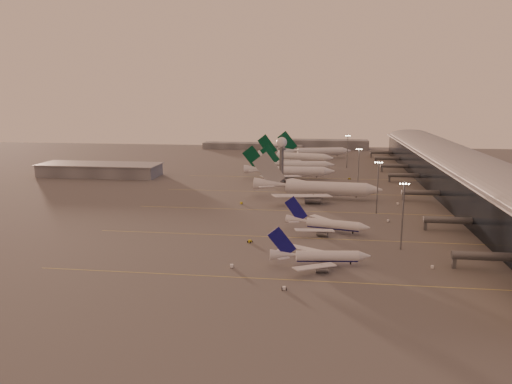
# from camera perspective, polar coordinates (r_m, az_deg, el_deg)

# --- Properties ---
(ground) EXTENTS (700.00, 700.00, 0.00)m
(ground) POSITION_cam_1_polar(r_m,az_deg,el_deg) (188.46, -1.60, -5.88)
(ground) COLOR #4D4B4B
(ground) RESTS_ON ground
(taxiway_markings) EXTENTS (180.00, 185.25, 0.02)m
(taxiway_markings) POSITION_cam_1_polar(r_m,az_deg,el_deg) (240.30, 7.61, -2.19)
(taxiway_markings) COLOR #EDD953
(taxiway_markings) RESTS_ON ground
(terminal) EXTENTS (57.00, 362.00, 23.04)m
(terminal) POSITION_cam_1_polar(r_m,az_deg,el_deg) (301.95, 22.62, 1.82)
(terminal) COLOR black
(terminal) RESTS_ON ground
(hangar) EXTENTS (82.00, 27.00, 8.50)m
(hangar) POSITION_cam_1_polar(r_m,az_deg,el_deg) (354.57, -17.40, 2.45)
(hangar) COLOR slate
(hangar) RESTS_ON ground
(radar_tower) EXTENTS (6.40, 6.40, 31.10)m
(radar_tower) POSITION_cam_1_polar(r_m,az_deg,el_deg) (300.72, 2.94, 4.65)
(radar_tower) COLOR #595C61
(radar_tower) RESTS_ON ground
(mast_a) EXTENTS (3.60, 0.56, 25.00)m
(mast_a) POSITION_cam_1_polar(r_m,az_deg,el_deg) (184.97, 16.43, -2.26)
(mast_a) COLOR #595C61
(mast_a) RESTS_ON ground
(mast_b) EXTENTS (3.60, 0.56, 25.00)m
(mast_b) POSITION_cam_1_polar(r_m,az_deg,el_deg) (237.97, 13.73, 0.83)
(mast_b) COLOR #595C61
(mast_b) RESTS_ON ground
(mast_c) EXTENTS (3.60, 0.56, 25.00)m
(mast_c) POSITION_cam_1_polar(r_m,az_deg,el_deg) (291.59, 11.63, 2.80)
(mast_c) COLOR #595C61
(mast_c) RESTS_ON ground
(mast_d) EXTENTS (3.60, 0.56, 25.00)m
(mast_d) POSITION_cam_1_polar(r_m,az_deg,el_deg) (380.58, 10.40, 4.78)
(mast_d) COLOR #595C61
(mast_d) RESTS_ON ground
(distant_horizon) EXTENTS (165.00, 37.50, 9.00)m
(distant_horizon) POSITION_cam_1_polar(r_m,az_deg,el_deg) (506.24, 4.53, 5.38)
(distant_horizon) COLOR slate
(distant_horizon) RESTS_ON ground
(narrowbody_near) EXTENTS (33.65, 26.72, 13.17)m
(narrowbody_near) POSITION_cam_1_polar(r_m,az_deg,el_deg) (165.46, 7.33, -7.47)
(narrowbody_near) COLOR silver
(narrowbody_near) RESTS_ON ground
(narrowbody_mid) EXTENTS (34.82, 27.45, 13.84)m
(narrowbody_mid) POSITION_cam_1_polar(r_m,az_deg,el_deg) (204.44, 8.11, -3.80)
(narrowbody_mid) COLOR silver
(narrowbody_mid) RESTS_ON ground
(widebody_white) EXTENTS (69.43, 55.42, 24.42)m
(widebody_white) POSITION_cam_1_polar(r_m,az_deg,el_deg) (268.12, 7.01, 0.15)
(widebody_white) COLOR silver
(widebody_white) RESTS_ON ground
(greentail_a) EXTENTS (60.48, 48.75, 21.96)m
(greentail_a) POSITION_cam_1_polar(r_m,az_deg,el_deg) (327.28, 3.84, 2.16)
(greentail_a) COLOR silver
(greentail_a) RESTS_ON ground
(greentail_b) EXTENTS (53.62, 43.14, 19.48)m
(greentail_b) POSITION_cam_1_polar(r_m,az_deg,el_deg) (360.63, 4.83, 2.93)
(greentail_b) COLOR silver
(greentail_b) RESTS_ON ground
(greentail_c) EXTENTS (61.90, 49.51, 22.72)m
(greentail_c) POSITION_cam_1_polar(r_m,az_deg,el_deg) (400.49, 4.53, 3.85)
(greentail_c) COLOR silver
(greentail_c) RESTS_ON ground
(greentail_d) EXTENTS (64.14, 51.21, 23.68)m
(greentail_d) POSITION_cam_1_polar(r_m,az_deg,el_deg) (435.89, 6.80, 4.43)
(greentail_d) COLOR silver
(greentail_d) RESTS_ON ground
(gsv_truck_a) EXTENTS (6.05, 3.05, 2.33)m
(gsv_truck_a) POSITION_cam_1_polar(r_m,az_deg,el_deg) (162.80, -2.62, -8.25)
(gsv_truck_a) COLOR white
(gsv_truck_a) RESTS_ON ground
(gsv_tug_near) EXTENTS (2.31, 3.42, 0.91)m
(gsv_tug_near) POSITION_cam_1_polar(r_m,az_deg,el_deg) (145.84, 3.23, -10.94)
(gsv_tug_near) COLOR white
(gsv_tug_near) RESTS_ON ground
(gsv_catering_a) EXTENTS (4.78, 2.76, 3.69)m
(gsv_catering_a) POSITION_cam_1_polar(r_m,az_deg,el_deg) (171.49, 19.59, -7.66)
(gsv_catering_a) COLOR white
(gsv_catering_a) RESTS_ON ground
(gsv_tug_mid) EXTENTS (3.92, 3.34, 0.96)m
(gsv_tug_mid) POSITION_cam_1_polar(r_m,az_deg,el_deg) (189.06, -0.70, -5.66)
(gsv_tug_mid) COLOR gold
(gsv_tug_mid) RESTS_ON ground
(gsv_truck_b) EXTENTS (5.65, 3.21, 2.16)m
(gsv_truck_b) POSITION_cam_1_polar(r_m,az_deg,el_deg) (225.90, 14.96, -3.07)
(gsv_truck_b) COLOR white
(gsv_truck_b) RESTS_ON ground
(gsv_truck_c) EXTENTS (5.86, 4.40, 2.25)m
(gsv_truck_c) POSITION_cam_1_polar(r_m,az_deg,el_deg) (253.36, -1.60, -1.13)
(gsv_truck_c) COLOR gold
(gsv_truck_c) RESTS_ON ground
(gsv_catering_b) EXTENTS (4.98, 2.41, 4.08)m
(gsv_catering_b) POSITION_cam_1_polar(r_m,az_deg,el_deg) (261.45, 15.94, -0.98)
(gsv_catering_b) COLOR white
(gsv_catering_b) RESTS_ON ground
(gsv_tug_far) EXTENTS (2.88, 4.04, 1.05)m
(gsv_tug_far) POSITION_cam_1_polar(r_m,az_deg,el_deg) (279.75, 5.67, -0.12)
(gsv_tug_far) COLOR white
(gsv_tug_far) RESTS_ON ground
(gsv_truck_d) EXTENTS (2.52, 6.07, 2.40)m
(gsv_truck_d) POSITION_cam_1_polar(r_m,az_deg,el_deg) (308.34, -0.15, 1.13)
(gsv_truck_d) COLOR white
(gsv_truck_d) RESTS_ON ground
(gsv_tug_hangar) EXTENTS (3.70, 2.99, 0.92)m
(gsv_tug_hangar) POSITION_cam_1_polar(r_m,az_deg,el_deg) (331.03, 10.62, 1.50)
(gsv_tug_hangar) COLOR gold
(gsv_tug_hangar) RESTS_ON ground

